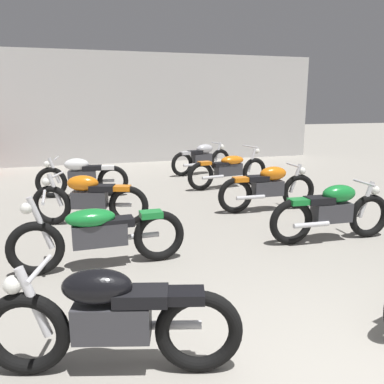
% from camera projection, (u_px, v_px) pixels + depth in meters
% --- Properties ---
extents(back_wall, '(13.30, 0.24, 3.60)m').
position_uv_depth(back_wall, '(128.00, 108.00, 13.34)').
color(back_wall, '#BCBAB7').
rests_on(back_wall, ground).
extents(motorcycle_left_row_0, '(1.93, 0.69, 0.88)m').
position_uv_depth(motorcycle_left_row_0, '(111.00, 318.00, 3.00)').
color(motorcycle_left_row_0, black).
rests_on(motorcycle_left_row_0, ground).
extents(motorcycle_left_row_1, '(2.17, 0.68, 0.97)m').
position_uv_depth(motorcycle_left_row_1, '(99.00, 233.00, 4.95)').
color(motorcycle_left_row_1, black).
rests_on(motorcycle_left_row_1, ground).
extents(motorcycle_left_row_2, '(1.91, 0.75, 0.88)m').
position_uv_depth(motorcycle_left_row_2, '(89.00, 198.00, 6.70)').
color(motorcycle_left_row_2, black).
rests_on(motorcycle_left_row_2, ground).
extents(motorcycle_left_row_3, '(1.97, 0.51, 0.88)m').
position_uv_depth(motorcycle_left_row_3, '(82.00, 176.00, 8.67)').
color(motorcycle_left_row_3, black).
rests_on(motorcycle_left_row_3, ground).
extents(motorcycle_right_row_1, '(1.97, 0.48, 0.88)m').
position_uv_depth(motorcycle_right_row_1, '(332.00, 211.00, 5.93)').
color(motorcycle_right_row_1, black).
rests_on(motorcycle_right_row_1, ground).
extents(motorcycle_right_row_2, '(1.97, 0.48, 0.88)m').
position_uv_depth(motorcycle_right_row_2, '(268.00, 187.00, 7.56)').
color(motorcycle_right_row_2, black).
rests_on(motorcycle_right_row_2, ground).
extents(motorcycle_right_row_3, '(2.16, 0.73, 0.97)m').
position_uv_depth(motorcycle_right_row_3, '(229.00, 169.00, 9.63)').
color(motorcycle_right_row_3, black).
rests_on(motorcycle_right_row_3, ground).
extents(motorcycle_right_row_4, '(1.93, 0.71, 0.88)m').
position_uv_depth(motorcycle_right_row_4, '(202.00, 158.00, 11.41)').
color(motorcycle_right_row_4, black).
rests_on(motorcycle_right_row_4, ground).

